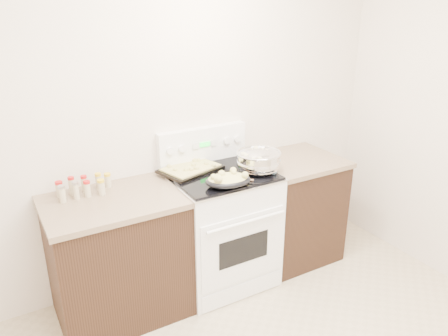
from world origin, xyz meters
TOP-DOWN VIEW (x-y plane):
  - room_shell at (0.00, 0.00)m, footprint 4.10×3.60m
  - counter_left at (-0.48, 1.43)m, footprint 0.93×0.67m
  - counter_right at (1.08, 1.43)m, footprint 0.73×0.67m
  - kitchen_range at (0.35, 1.42)m, footprint 0.78×0.73m
  - mixing_bowl at (0.62, 1.31)m, footprint 0.43×0.43m
  - roasting_pan at (0.27, 1.18)m, footprint 0.37×0.30m
  - baking_sheet at (0.18, 1.58)m, footprint 0.51×0.42m
  - wooden_spoon at (0.35, 1.20)m, footprint 0.18×0.20m
  - blue_ladle at (0.69, 1.22)m, footprint 0.22×0.19m
  - spice_jars at (-0.63, 1.59)m, footprint 0.38×0.15m

SIDE VIEW (x-z plane):
  - counter_left at x=-0.48m, z-range 0.00..0.92m
  - counter_right at x=1.08m, z-range 0.00..0.92m
  - kitchen_range at x=0.35m, z-range -0.12..1.10m
  - wooden_spoon at x=0.35m, z-range 0.93..0.98m
  - baking_sheet at x=0.18m, z-range 0.93..0.99m
  - blue_ladle at x=0.69m, z-range 0.93..1.02m
  - spice_jars at x=-0.63m, z-range 0.91..1.05m
  - roasting_pan at x=0.27m, z-range 0.94..1.05m
  - mixing_bowl at x=0.62m, z-range 0.92..1.12m
  - room_shell at x=0.00m, z-range 0.33..3.08m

